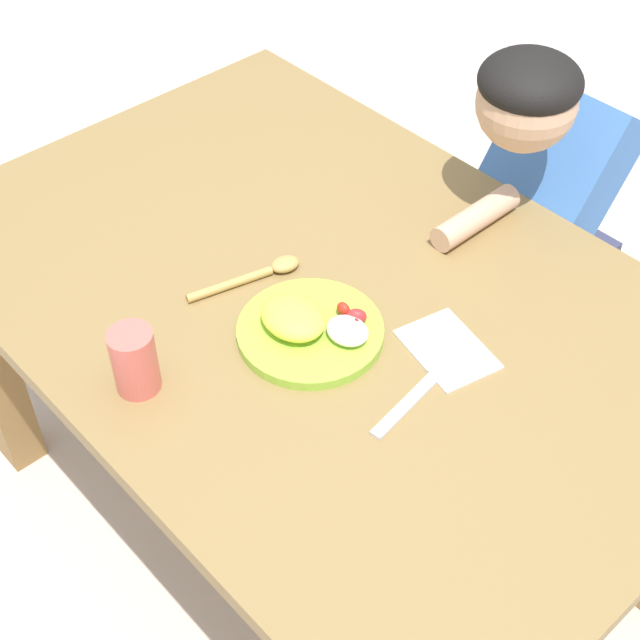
# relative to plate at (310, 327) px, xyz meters

# --- Properties ---
(ground_plane) EXTENTS (8.00, 8.00, 0.00)m
(ground_plane) POSITION_rel_plate_xyz_m (-0.07, 0.08, -0.68)
(ground_plane) COLOR beige
(dining_table) EXTENTS (1.29, 0.87, 0.66)m
(dining_table) POSITION_rel_plate_xyz_m (-0.07, 0.08, -0.13)
(dining_table) COLOR olive
(dining_table) RESTS_ON ground_plane
(plate) EXTENTS (0.22, 0.22, 0.06)m
(plate) POSITION_rel_plate_xyz_m (0.00, 0.00, 0.00)
(plate) COLOR #96CD3D
(plate) RESTS_ON dining_table
(fork) EXTENTS (0.05, 0.22, 0.01)m
(fork) POSITION_rel_plate_xyz_m (0.19, 0.04, -0.02)
(fork) COLOR silver
(fork) RESTS_ON dining_table
(spoon) EXTENTS (0.07, 0.19, 0.02)m
(spoon) POSITION_rel_plate_xyz_m (-0.15, 0.03, -0.01)
(spoon) COLOR tan
(spoon) RESTS_ON dining_table
(drinking_cup) EXTENTS (0.06, 0.06, 0.10)m
(drinking_cup) POSITION_rel_plate_xyz_m (-0.09, -0.25, 0.03)
(drinking_cup) COLOR #DC6257
(drinking_cup) RESTS_ON dining_table
(person) EXTENTS (0.21, 0.44, 0.95)m
(person) POSITION_rel_plate_xyz_m (-0.00, 0.59, -0.15)
(person) COLOR #373A57
(person) RESTS_ON ground_plane
(napkin) EXTENTS (0.16, 0.13, 0.00)m
(napkin) POSITION_rel_plate_xyz_m (0.16, 0.13, -0.02)
(napkin) COLOR white
(napkin) RESTS_ON dining_table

